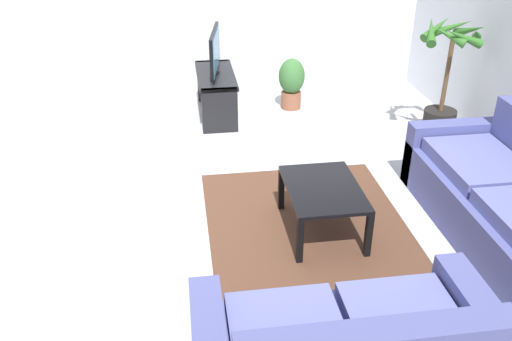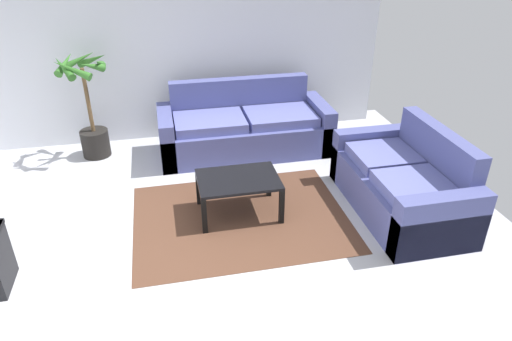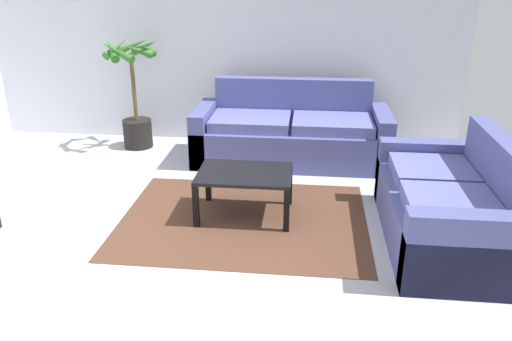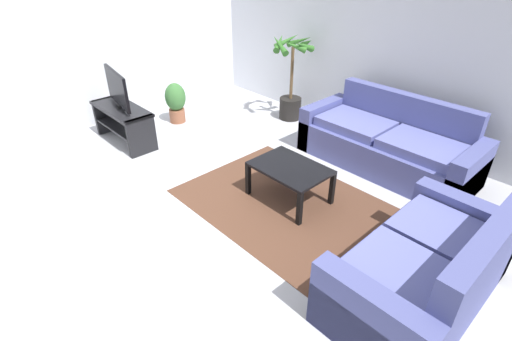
{
  "view_description": "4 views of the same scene",
  "coord_description": "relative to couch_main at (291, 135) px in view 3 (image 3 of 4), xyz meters",
  "views": [
    {
      "loc": [
        4.34,
        -0.3,
        2.69
      ],
      "look_at": [
        0.19,
        0.3,
        0.41
      ],
      "focal_mm": 38.72,
      "sensor_mm": 36.0,
      "label": 1
    },
    {
      "loc": [
        -0.12,
        -3.27,
        2.77
      ],
      "look_at": [
        0.69,
        0.47,
        0.67
      ],
      "focal_mm": 32.5,
      "sensor_mm": 36.0,
      "label": 2
    },
    {
      "loc": [
        1.13,
        -3.35,
        2.12
      ],
      "look_at": [
        0.67,
        0.87,
        0.42
      ],
      "focal_mm": 35.62,
      "sensor_mm": 36.0,
      "label": 3
    },
    {
      "loc": [
        2.97,
        -1.97,
        2.55
      ],
      "look_at": [
        0.48,
        0.37,
        0.51
      ],
      "focal_mm": 26.9,
      "sensor_mm": 36.0,
      "label": 4
    }
  ],
  "objects": [
    {
      "name": "ground_plane",
      "position": [
        -0.93,
        -2.28,
        -0.3
      ],
      "size": [
        6.6,
        6.6,
        0.0
      ],
      "primitive_type": "plane",
      "color": "#B2B2B7"
    },
    {
      "name": "couch_loveseat",
      "position": [
        1.36,
        -1.77,
        -0.0
      ],
      "size": [
        0.9,
        1.69,
        0.9
      ],
      "color": "#4C518C",
      "rests_on": "ground"
    },
    {
      "name": "potted_palm",
      "position": [
        -1.94,
        0.27,
        0.29
      ],
      "size": [
        0.67,
        0.69,
        1.35
      ],
      "color": "black",
      "rests_on": "ground"
    },
    {
      "name": "area_rug",
      "position": [
        -0.35,
        -1.58,
        -0.3
      ],
      "size": [
        2.2,
        1.7,
        0.01
      ],
      "primitive_type": "cube",
      "color": "#513323",
      "rests_on": "ground"
    },
    {
      "name": "wall_back",
      "position": [
        -0.93,
        0.72,
        1.05
      ],
      "size": [
        6.0,
        0.06,
        2.7
      ],
      "primitive_type": "cube",
      "color": "silver",
      "rests_on": "ground"
    },
    {
      "name": "coffee_table",
      "position": [
        -0.35,
        -1.48,
        0.06
      ],
      "size": [
        0.84,
        0.6,
        0.42
      ],
      "color": "black",
      "rests_on": "ground"
    },
    {
      "name": "couch_main",
      "position": [
        0.0,
        0.0,
        0.0
      ],
      "size": [
        2.22,
        0.9,
        0.9
      ],
      "color": "#4C518C",
      "rests_on": "ground"
    }
  ]
}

